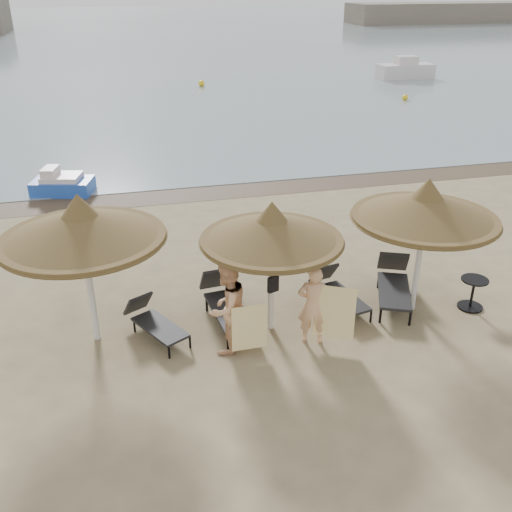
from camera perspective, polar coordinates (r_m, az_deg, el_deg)
The scene contains 20 objects.
ground at distance 11.32m, azimuth 2.83°, elevation -9.44°, with size 160.00×160.00×0.00m, color #93815C.
sea at distance 89.08m, azimuth -13.13°, elevation 21.25°, with size 200.00×140.00×0.03m, color slate.
wet_sand_strip at distance 19.54m, azimuth -5.11°, elevation 6.33°, with size 200.00×1.60×0.01m, color #493825.
palapa_left at distance 10.95m, azimuth -17.08°, elevation 2.86°, with size 3.12×3.12×3.10m.
palapa_center at distance 10.93m, azimuth 1.58°, elevation 2.67°, with size 2.83×2.83×2.80m.
palapa_right at distance 12.08m, azimuth 16.62°, elevation 4.71°, with size 3.03×3.03×3.00m.
lounger_far_left at distance 11.79m, azimuth -10.23°, elevation -6.35°, with size 1.26×1.70×0.74m.
lounger_near_left at distance 12.10m, azimuth -3.01°, elevation -4.55°, with size 0.90×2.14×0.93m.
lounger_near_right at distance 12.74m, azimuth 8.10°, elevation -3.45°, with size 0.90×1.81×0.78m.
lounger_far_right at distance 13.20m, azimuth 13.61°, elevation -2.57°, with size 1.42×2.12×0.91m.
side_table at distance 13.37m, azimuth 20.81°, elevation -3.60°, with size 0.59×0.59×0.71m.
person_left at distance 10.77m, azimuth -2.92°, elevation -4.49°, with size 1.01×0.66×2.20m, color #E2AA79.
person_right at distance 11.11m, azimuth 5.75°, elevation -4.32°, with size 0.90×0.58×1.95m, color #E2AA79.
towel_left at distance 10.77m, azimuth -0.66°, elevation -7.19°, with size 0.69×0.04×0.96m.
towel_right at distance 11.13m, azimuth 7.84°, elevation -5.59°, with size 0.71×0.41×1.12m.
bag_patterned at distance 11.44m, azimuth 1.29°, elevation -0.77°, with size 0.35×0.24×0.43m.
bag_dark at distance 11.29m, azimuth 1.72°, elevation -2.85°, with size 0.25×0.15×0.33m.
pedal_boat at distance 20.37m, azimuth -18.85°, elevation 6.84°, with size 2.16×1.59×0.90m.
buoy_mid at distance 39.98m, azimuth -5.47°, elevation 16.81°, with size 0.41×0.41×0.41m, color yellow.
buoy_right at distance 36.19m, azimuth 14.68°, elevation 15.09°, with size 0.35×0.35×0.35m, color yellow.
Camera 1 is at (-2.77, -8.79, 6.57)m, focal length 40.00 mm.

